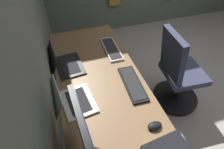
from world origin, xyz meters
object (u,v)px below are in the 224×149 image
object	(u,v)px
monitor_primary	(88,146)
office_chair	(178,74)
laptop_leftmost	(63,64)
keyboard_main	(132,83)
mouse_main	(155,126)
keyboard_spare	(111,49)
drawer_pedestal	(95,93)
laptop_left	(69,101)

from	to	relation	value
monitor_primary	office_chair	bearing A→B (deg)	-57.37
laptop_leftmost	keyboard_main	world-z (taller)	laptop_leftmost
mouse_main	office_chair	bearing A→B (deg)	-46.84
laptop_leftmost	keyboard_main	distance (m)	0.67
monitor_primary	keyboard_spare	distance (m)	1.17
monitor_primary	mouse_main	world-z (taller)	monitor_primary
monitor_primary	keyboard_spare	size ratio (longest dim) A/B	1.34
drawer_pedestal	mouse_main	distance (m)	0.89
keyboard_main	mouse_main	bearing A→B (deg)	178.44
keyboard_main	office_chair	bearing A→B (deg)	-72.33
keyboard_main	mouse_main	xyz separation A→B (m)	(-0.42, 0.01, 0.01)
keyboard_spare	mouse_main	bearing A→B (deg)	-179.63
office_chair	keyboard_spare	bearing A→B (deg)	64.81
laptop_leftmost	drawer_pedestal	bearing A→B (deg)	-105.39
drawer_pedestal	laptop_left	size ratio (longest dim) A/B	1.86
drawer_pedestal	laptop_left	xyz separation A→B (m)	(-0.38, 0.26, 0.43)
drawer_pedestal	office_chair	world-z (taller)	office_chair
monitor_primary	laptop_leftmost	size ratio (longest dim) A/B	1.51
monitor_primary	laptop_left	xyz separation A→B (m)	(0.47, 0.06, -0.19)
laptop_left	keyboard_spare	size ratio (longest dim) A/B	0.88
drawer_pedestal	laptop_leftmost	size ratio (longest dim) A/B	1.87
drawer_pedestal	mouse_main	xyz separation A→B (m)	(-0.75, -0.26, 0.40)
monitor_primary	keyboard_main	world-z (taller)	monitor_primary
keyboard_main	keyboard_spare	distance (m)	0.53
laptop_left	mouse_main	world-z (taller)	laptop_left
laptop_left	keyboard_main	xyz separation A→B (m)	(0.05, -0.54, -0.04)
keyboard_spare	laptop_left	bearing A→B (deg)	138.14
monitor_primary	office_chair	xyz separation A→B (m)	(0.73, -1.14, -0.51)
laptop_leftmost	keyboard_spare	bearing A→B (deg)	-75.51
keyboard_main	keyboard_spare	xyz separation A→B (m)	(0.53, 0.02, 0.00)
laptop_left	office_chair	distance (m)	1.27
drawer_pedestal	office_chair	xyz separation A→B (m)	(-0.12, -0.94, 0.11)
monitor_primary	mouse_main	distance (m)	0.53
mouse_main	drawer_pedestal	bearing A→B (deg)	19.49
drawer_pedestal	keyboard_spare	world-z (taller)	keyboard_spare
drawer_pedestal	mouse_main	bearing A→B (deg)	-160.51
monitor_primary	keyboard_spare	world-z (taller)	monitor_primary
drawer_pedestal	laptop_leftmost	distance (m)	0.51
laptop_leftmost	mouse_main	size ratio (longest dim) A/B	3.58
drawer_pedestal	laptop_leftmost	xyz separation A→B (m)	(0.07, 0.26, 0.43)
drawer_pedestal	mouse_main	size ratio (longest dim) A/B	6.68
keyboard_spare	office_chair	xyz separation A→B (m)	(-0.32, -0.68, -0.28)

